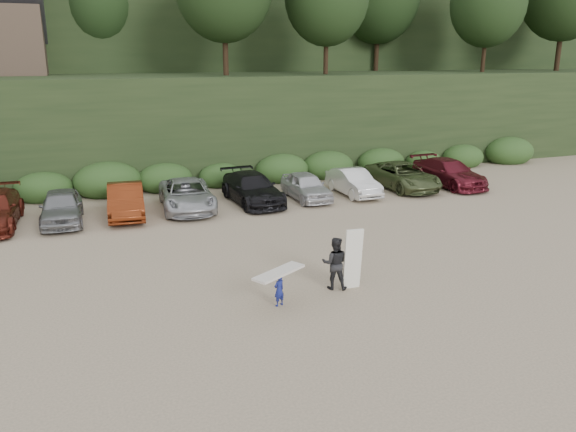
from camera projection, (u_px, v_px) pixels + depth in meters
name	position (u px, v px, depth m)	size (l,w,h in m)	color
ground	(310.00, 277.00, 18.75)	(120.00, 120.00, 0.00)	tan
hillside_backdrop	(143.00, 6.00, 47.84)	(90.00, 41.50, 28.00)	black
parked_cars	(168.00, 197.00, 26.49)	(34.33, 5.65, 1.59)	silver
child_surfer	(279.00, 282.00, 16.43)	(1.83, 1.34, 1.09)	navy
adult_surfer	(336.00, 263.00, 17.64)	(1.31, 0.94, 2.01)	black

